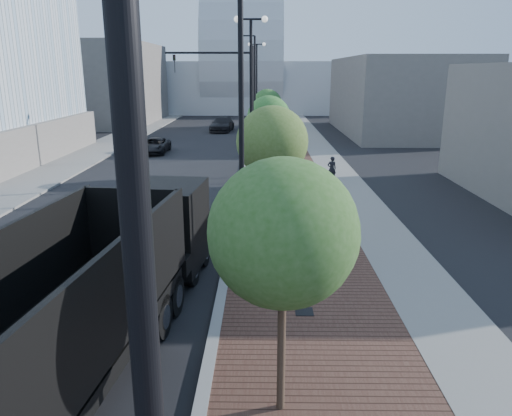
{
  "coord_description": "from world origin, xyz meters",
  "views": [
    {
      "loc": [
        1.23,
        -4.3,
        6.59
      ],
      "look_at": [
        1.0,
        12.0,
        2.0
      ],
      "focal_mm": 34.2,
      "sensor_mm": 36.0,
      "label": 1
    }
  ],
  "objects_px": {
    "white_sedan": "(163,205)",
    "pedestrian": "(332,169)",
    "dark_car_mid": "(155,146)",
    "dump_truck": "(123,273)"
  },
  "relations": [
    {
      "from": "dump_truck",
      "to": "white_sedan",
      "type": "height_order",
      "value": "dump_truck"
    },
    {
      "from": "white_sedan",
      "to": "dark_car_mid",
      "type": "distance_m",
      "value": 20.03
    },
    {
      "from": "white_sedan",
      "to": "dark_car_mid",
      "type": "height_order",
      "value": "white_sedan"
    },
    {
      "from": "dump_truck",
      "to": "pedestrian",
      "type": "relative_size",
      "value": 8.94
    },
    {
      "from": "dark_car_mid",
      "to": "white_sedan",
      "type": "bearing_deg",
      "value": -76.44
    },
    {
      "from": "dump_truck",
      "to": "dark_car_mid",
      "type": "distance_m",
      "value": 29.0
    },
    {
      "from": "dump_truck",
      "to": "pedestrian",
      "type": "bearing_deg",
      "value": 72.32
    },
    {
      "from": "white_sedan",
      "to": "pedestrian",
      "type": "height_order",
      "value": "white_sedan"
    },
    {
      "from": "dark_car_mid",
      "to": "pedestrian",
      "type": "height_order",
      "value": "pedestrian"
    },
    {
      "from": "dump_truck",
      "to": "pedestrian",
      "type": "xyz_separation_m",
      "value": [
        7.89,
        17.93,
        -0.74
      ]
    }
  ]
}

